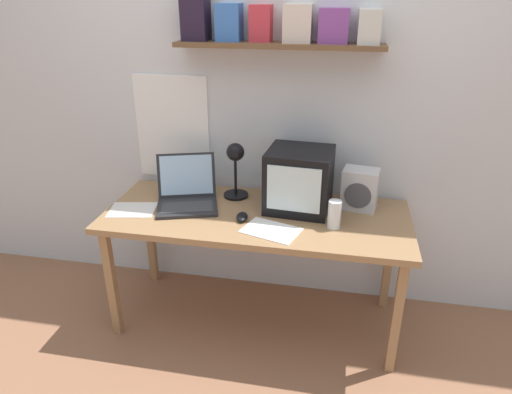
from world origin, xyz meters
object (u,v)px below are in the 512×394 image
Objects in this scene: loose_paper_near_monitor at (271,230)px; juice_glass at (334,216)px; corner_desk at (256,224)px; crt_monitor at (299,180)px; space_heater at (360,189)px; open_notebook at (132,210)px; laptop at (187,193)px; desk_lamp at (236,163)px; computer_mouse at (242,217)px.

juice_glass is at bearing 17.46° from loose_paper_near_monitor.
corner_desk is at bearing 122.72° from loose_paper_near_monitor.
crt_monitor is 0.34m from space_heater.
space_heater is at bearing 15.59° from crt_monitor.
space_heater is at bearing 12.33° from open_notebook.
laptop is 1.28× the size of loose_paper_near_monitor.
space_heater is 0.70× the size of loose_paper_near_monitor.
corner_desk is 4.79× the size of desk_lamp.
juice_glass is 0.48m from computer_mouse.
corner_desk is 5.11× the size of loose_paper_near_monitor.
corner_desk is 0.44m from juice_glass.
computer_mouse is (0.09, -0.25, -0.21)m from desk_lamp.
crt_monitor is at bearing -22.93° from desk_lamp.
laptop is at bearing -163.44° from space_heater.
laptop is 0.31m from open_notebook.
desk_lamp is (-0.15, 0.17, 0.28)m from corner_desk.
juice_glass is (0.83, -0.13, 0.00)m from laptop.
space_heater reaches higher than computer_mouse.
computer_mouse is (-0.48, -0.00, -0.05)m from juice_glass.
crt_monitor is 1.60× the size of space_heater.
laptop is at bearing 170.72° from juice_glass.
corner_desk is at bearing -146.99° from crt_monitor.
space_heater is (0.95, 0.12, 0.05)m from laptop.
laptop is 0.57m from loose_paper_near_monitor.
corner_desk is 0.36m from desk_lamp.
open_notebook is (-0.53, -0.25, -0.22)m from desk_lamp.
open_notebook is at bearing -162.74° from crt_monitor.
juice_glass is 0.46× the size of loose_paper_near_monitor.
loose_paper_near_monitor is (-0.10, -0.29, -0.17)m from crt_monitor.
desk_lamp is 0.48m from loose_paper_near_monitor.
juice_glass is at bearing 0.46° from open_notebook.
computer_mouse reaches higher than open_notebook.
computer_mouse reaches higher than corner_desk.
open_notebook is (-0.89, -0.20, -0.17)m from crt_monitor.
space_heater is at bearing 18.47° from corner_desk.
space_heater is at bearing 39.35° from loose_paper_near_monitor.
crt_monitor is 1.13× the size of loose_paper_near_monitor.
loose_paper_near_monitor is (0.52, -0.23, -0.06)m from laptop.
crt_monitor reaches higher than computer_mouse.
laptop is at bearing 28.10° from open_notebook.
computer_mouse is (0.35, -0.14, -0.05)m from laptop.
juice_glass is 0.33m from loose_paper_near_monitor.
desk_lamp reaches higher than laptop.
desk_lamp is 3.09× the size of computer_mouse.
crt_monitor is 3.27× the size of computer_mouse.
space_heater reaches higher than open_notebook.
crt_monitor is 0.63m from laptop.
laptop is at bearing 171.85° from corner_desk.
juice_glass is 0.29m from space_heater.
crt_monitor is 0.37m from desk_lamp.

